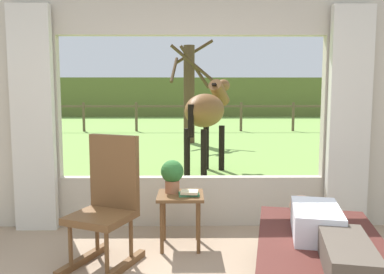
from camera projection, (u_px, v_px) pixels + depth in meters
back_wall_with_window at (192, 114)px, 4.36m from camera, size 5.20×0.12×2.55m
curtain_panel_left at (33, 120)px, 4.21m from camera, size 0.44×0.10×2.40m
curtain_panel_right at (349, 120)px, 4.25m from camera, size 0.44×0.10×2.40m
outdoor_pasture_lawn at (189, 131)px, 15.33m from camera, size 36.00×21.68×0.02m
distant_hill_ridge at (188, 97)px, 24.98m from camera, size 36.00×2.00×2.40m
recliner_sofa at (321, 270)px, 2.85m from camera, size 1.23×1.85×0.42m
reclining_person at (325, 231)px, 2.77m from camera, size 0.46×1.43×0.22m
rocking_chair at (108, 202)px, 3.43m from camera, size 0.69×0.81×1.12m
side_table at (180, 204)px, 3.80m from camera, size 0.44×0.44×0.52m
potted_plant at (172, 174)px, 3.83m from camera, size 0.22×0.22×0.32m
book_stack at (189, 193)px, 3.74m from camera, size 0.20×0.16×0.05m
horse at (207, 111)px, 7.18m from camera, size 1.12×1.77×1.73m
pasture_tree at (189, 90)px, 11.48m from camera, size 1.27×1.31×3.03m
pasture_fence_line at (189, 112)px, 15.07m from camera, size 16.10×0.10×1.10m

